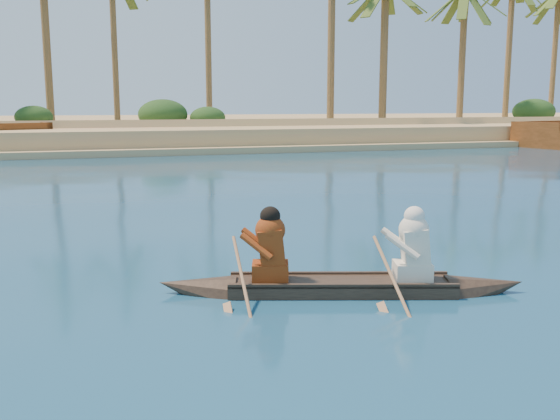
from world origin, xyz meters
name	(u,v)px	position (x,y,z in m)	size (l,w,h in m)	color
ground	(325,244)	(0.00, 0.00, 0.00)	(160.00, 160.00, 0.00)	navy
sandy_embankment	(128,129)	(0.00, 46.89, 0.53)	(150.00, 51.00, 1.50)	tan
palm_grove	(137,28)	(0.00, 35.00, 8.00)	(110.00, 14.00, 16.00)	#2D4C1B
shrub_cluster	(146,127)	(0.00, 31.50, 1.20)	(100.00, 6.00, 2.40)	#1A3714
canoe	(341,274)	(-1.01, -3.09, 0.28)	(5.31, 2.31, 1.47)	#3F2F22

